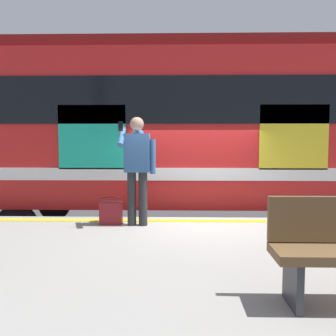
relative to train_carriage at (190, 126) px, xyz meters
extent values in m
plane|color=#3D3D3F|center=(-0.04, 2.04, -2.62)|extent=(26.46, 26.46, 0.00)
cube|color=gray|center=(-0.04, 4.16, -2.15)|extent=(17.64, 4.24, 0.95)
cube|color=yellow|center=(-0.04, 2.34, -1.67)|extent=(17.29, 0.16, 0.01)
cube|color=slate|center=(-0.04, 0.71, -2.54)|extent=(22.93, 0.08, 0.16)
cube|color=slate|center=(-0.04, -0.72, -2.54)|extent=(22.93, 0.08, 0.16)
cube|color=red|center=(0.00, -0.01, -0.10)|extent=(10.93, 2.89, 3.14)
cube|color=maroon|center=(0.00, -0.01, 1.59)|extent=(10.71, 2.66, 0.24)
cube|color=black|center=(0.00, 1.46, 0.45)|extent=(10.38, 0.03, 0.90)
cube|color=silver|center=(0.00, 1.46, -0.97)|extent=(10.38, 0.03, 0.24)
cube|color=gold|center=(-1.91, 1.46, -0.26)|extent=(1.29, 0.02, 1.22)
cube|color=#19A58C|center=(1.91, 1.46, -0.26)|extent=(1.29, 0.02, 1.22)
cylinder|color=black|center=(3.55, 1.15, -2.04)|extent=(0.84, 0.12, 0.84)
cylinder|color=black|center=(3.55, -1.16, -2.04)|extent=(0.84, 0.12, 0.84)
cylinder|color=black|center=(-3.55, -1.16, -2.04)|extent=(0.84, 0.12, 0.84)
cylinder|color=#262628|center=(0.83, 2.66, -1.24)|extent=(0.14, 0.14, 0.86)
cylinder|color=#262628|center=(1.01, 2.66, -1.24)|extent=(0.14, 0.14, 0.86)
cube|color=#2D517F|center=(0.92, 2.66, -0.51)|extent=(0.40, 0.24, 0.61)
sphere|color=#2D517F|center=(0.92, 2.50, -0.22)|extent=(0.20, 0.20, 0.20)
sphere|color=tan|center=(0.92, 2.66, -0.05)|extent=(0.22, 0.22, 0.22)
cylinder|color=#2D517F|center=(0.67, 2.66, -0.57)|extent=(0.09, 0.09, 0.55)
cylinder|color=#2D517F|center=(1.15, 2.74, -0.25)|extent=(0.09, 0.42, 0.33)
cube|color=black|center=(1.15, 2.84, -0.09)|extent=(0.07, 0.02, 0.15)
cube|color=maroon|center=(1.36, 2.58, -1.49)|extent=(0.36, 0.20, 0.36)
torus|color=maroon|center=(1.36, 2.58, -1.25)|extent=(0.32, 0.32, 0.02)
cube|color=#333338|center=(-0.68, 5.50, -1.45)|extent=(0.06, 0.40, 0.45)
camera|label=1|loc=(0.29, 8.55, -0.26)|focal=39.86mm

